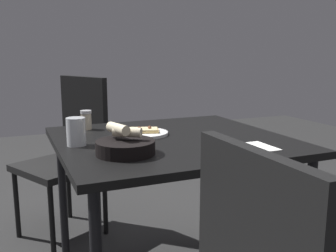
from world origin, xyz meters
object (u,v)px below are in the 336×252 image
Objects in this scene: dining_table at (171,153)px; chair_far at (71,147)px; beer_glass at (76,133)px; pizza_plate at (143,133)px; bread_basket at (125,146)px; pepper_shaker at (86,121)px.

chair_far reaches higher than dining_table.
beer_glass is 0.86m from chair_far.
pizza_plate is at bearing 17.39° from chair_far.
dining_table is 0.90m from chair_far.
beer_glass is 0.12× the size of chair_far.
chair_far reaches higher than bread_basket.
dining_table is 8.61× the size of beer_glass.
beer_glass is at bearing -6.50° from chair_far.
dining_table is 0.43m from beer_glass.
pepper_shaker is at bearing -136.55° from pizza_plate.
pepper_shaker is at bearing -137.22° from dining_table.
pepper_shaker is 0.10× the size of chair_far.
bread_basket is at bearing 2.91° from chair_far.
chair_far is at bearing -178.90° from pepper_shaker.
beer_glass is at bearing -17.78° from pepper_shaker.
bread_basket is at bearing 4.61° from pepper_shaker.
pepper_shaker is 0.55m from chair_far.
chair_far is (-0.72, -0.23, -0.21)m from pizza_plate.
pizza_plate is 2.39× the size of pepper_shaker.
beer_glass is at bearing -92.56° from dining_table.
pizza_plate is 0.33m from beer_glass.
pizza_plate is at bearing 149.53° from bread_basket.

